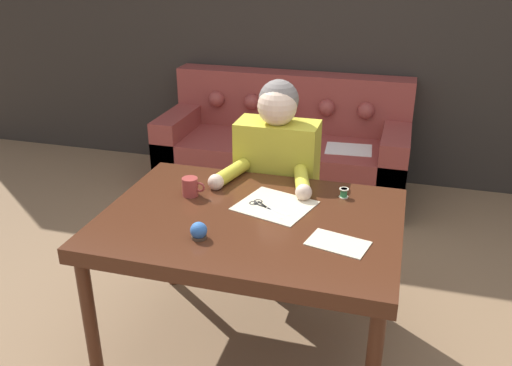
% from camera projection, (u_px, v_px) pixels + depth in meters
% --- Properties ---
extents(ground_plane, '(16.00, 16.00, 0.00)m').
position_uv_depth(ground_plane, '(280.00, 352.00, 2.66)').
color(ground_plane, '#846647').
extents(wall_back, '(8.00, 0.06, 2.60)m').
position_uv_depth(wall_back, '(353.00, 19.00, 4.17)').
color(wall_back, '#2D2823').
rests_on(wall_back, ground_plane).
extents(dining_table, '(1.32, 0.96, 0.74)m').
position_uv_depth(dining_table, '(250.00, 231.00, 2.43)').
color(dining_table, '#472314').
rests_on(dining_table, ground_plane).
extents(couch, '(1.91, 0.81, 0.90)m').
position_uv_depth(couch, '(284.00, 151.00, 4.33)').
color(couch, brown).
rests_on(couch, ground_plane).
extents(person, '(0.52, 0.55, 1.21)m').
position_uv_depth(person, '(276.00, 186.00, 2.98)').
color(person, '#33281E').
rests_on(person, ground_plane).
extents(pattern_paper_main, '(0.39, 0.37, 0.00)m').
position_uv_depth(pattern_paper_main, '(275.00, 206.00, 2.49)').
color(pattern_paper_main, beige).
rests_on(pattern_paper_main, dining_table).
extents(pattern_paper_offcut, '(0.27, 0.20, 0.00)m').
position_uv_depth(pattern_paper_offcut, '(338.00, 243.00, 2.18)').
color(pattern_paper_offcut, beige).
rests_on(pattern_paper_offcut, dining_table).
extents(scissors, '(0.21, 0.16, 0.01)m').
position_uv_depth(scissors, '(263.00, 206.00, 2.49)').
color(scissors, silver).
rests_on(scissors, dining_table).
extents(mug, '(0.11, 0.08, 0.09)m').
position_uv_depth(mug, '(191.00, 187.00, 2.58)').
color(mug, '#9E3833').
rests_on(mug, dining_table).
extents(thread_spool, '(0.04, 0.04, 0.05)m').
position_uv_depth(thread_spool, '(344.00, 193.00, 2.57)').
color(thread_spool, '#338C4C').
rests_on(thread_spool, dining_table).
extents(pin_cushion, '(0.07, 0.07, 0.07)m').
position_uv_depth(pin_cushion, '(199.00, 231.00, 2.21)').
color(pin_cushion, '#4C3828').
rests_on(pin_cushion, dining_table).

